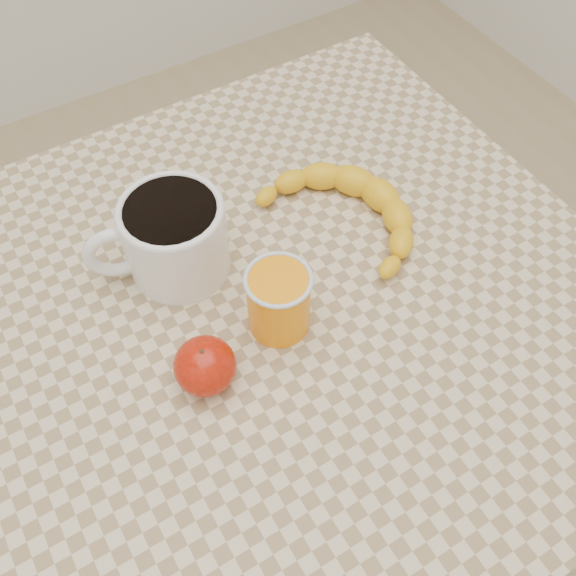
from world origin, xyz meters
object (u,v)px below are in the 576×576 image
table (288,334)px  banana (347,212)px  coffee_mug (172,236)px  orange_juice_glass (279,301)px  apple (205,366)px

table → banana: 0.18m
banana → coffee_mug: bearing=156.1°
table → orange_juice_glass: orange_juice_glass is taller
coffee_mug → apple: bearing=-104.2°
table → orange_juice_glass: size_ratio=9.01×
coffee_mug → apple: (-0.04, -0.16, -0.03)m
banana → apple: bearing=-168.0°
table → banana: size_ratio=2.78×
orange_juice_glass → coffee_mug: bearing=115.2°
table → coffee_mug: coffee_mug is taller
coffee_mug → apple: size_ratio=2.40×
table → apple: 0.18m
orange_juice_glass → banana: bearing=29.8°
table → banana: (0.13, 0.06, 0.11)m
table → apple: (-0.13, -0.05, 0.12)m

